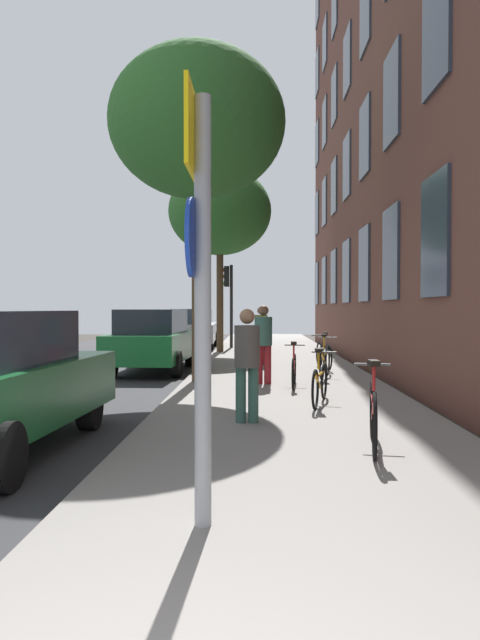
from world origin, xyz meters
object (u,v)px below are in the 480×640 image
car_1 (154,340)px  pedestrian_0 (247,358)px  tree_far (220,212)px  pedestrian_2 (261,332)px  bicycle_0 (373,413)px  car_2 (193,328)px  tree_near (197,124)px  bicycle_2 (294,369)px  sign_post (199,270)px  bicycle_4 (324,354)px  pedestrian_1 (263,339)px  bicycle_3 (325,360)px  bicycle_1 (320,382)px  traffic_light (229,291)px

car_1 → pedestrian_0: bearing=-70.8°
tree_far → pedestrian_2: size_ratio=4.10×
bicycle_0 → car_1: car_1 is taller
car_2 → tree_near: bearing=-83.3°
tree_near → bicycle_2: tree_near is taller
sign_post → bicycle_0: size_ratio=1.80×
bicycle_2 → bicycle_4: size_ratio=1.04×
tree_near → tree_far: (-0.05, 8.44, -0.47)m
tree_near → pedestrian_2: bearing=69.5°
pedestrian_0 → tree_near: bearing=104.0°
sign_post → bicycle_4: bearing=79.0°
bicycle_4 → car_2: bearing=115.5°
tree_near → pedestrian_1: bearing=-15.7°
tree_far → bicycle_3: size_ratio=3.96×
bicycle_4 → pedestrian_2: pedestrian_2 is taller
bicycle_3 → bicycle_0: bearing=-92.0°
sign_post → tree_far: (-0.90, 16.69, 3.13)m
tree_far → bicycle_4: 7.98m
tree_near → bicycle_1: bearing=-52.4°
bicycle_0 → bicycle_1: bearing=95.2°
tree_near → bicycle_0: bearing=-66.8°
car_2 → bicycle_2: bearing=-75.0°
pedestrian_2 → car_1: size_ratio=0.35×
traffic_light → pedestrian_1: (1.24, -11.04, -1.31)m
bicycle_1 → bicycle_4: size_ratio=1.04×
sign_post → bicycle_2: bearing=81.3°
bicycle_4 → bicycle_0: bearing=-92.8°
pedestrian_0 → bicycle_4: bearing=75.6°
bicycle_4 → bicycle_1: bearing=-97.1°
traffic_light → car_1: bearing=-101.5°
bicycle_3 → pedestrian_2: size_ratio=1.04×
bicycle_0 → bicycle_1: 2.98m
tree_near → pedestrian_2: 5.95m
bicycle_0 → pedestrian_2: bearing=97.0°
bicycle_4 → sign_post: bearing=-101.0°
traffic_light → car_2: bearing=145.2°
traffic_light → pedestrian_0: (0.97, -15.14, -1.35)m
tree_near → bicycle_1: tree_near is taller
bicycle_2 → car_2: (-3.36, 12.54, 0.38)m
sign_post → tree_near: (-0.84, 8.25, 3.60)m
pedestrian_1 → car_2: bearing=102.9°
bicycle_0 → car_1: (-3.96, 8.76, 0.34)m
pedestrian_0 → bicycle_3: bearing=72.5°
pedestrian_1 → tree_near: bearing=164.3°
tree_near → tree_far: bearing=90.4°
bicycle_0 → car_1: 9.62m
bicycle_0 → bicycle_3: (0.23, 6.63, -0.00)m
pedestrian_2 → sign_post: bearing=-92.5°
car_2 → bicycle_4: bearing=-64.5°
pedestrian_2 → car_1: (-2.80, -0.79, -0.18)m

